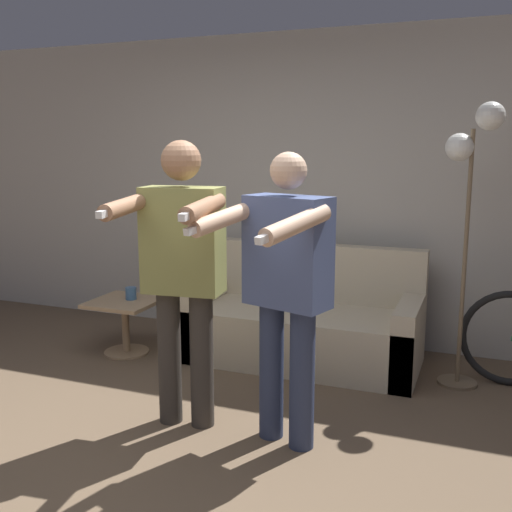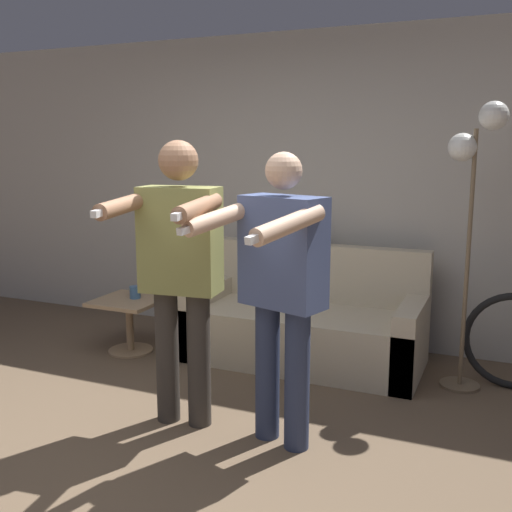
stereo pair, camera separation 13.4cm
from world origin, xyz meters
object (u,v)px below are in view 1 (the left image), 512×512
at_px(cat, 299,233).
at_px(person_left, 182,264).
at_px(person_right, 285,280).
at_px(side_table, 125,315).
at_px(couch, 303,325).
at_px(floor_lamp, 472,170).
at_px(cup, 131,293).

bearing_deg(cat, person_left, -97.21).
distance_m(person_right, side_table, 2.03).
xyz_separation_m(couch, side_table, (-1.38, -0.38, 0.04)).
bearing_deg(side_table, cat, 28.05).
bearing_deg(floor_lamp, person_left, -140.41).
height_order(person_left, cup, person_left).
xyz_separation_m(cat, floor_lamp, (1.31, -0.36, 0.54)).
bearing_deg(floor_lamp, side_table, -173.25).
xyz_separation_m(couch, person_right, (0.30, -1.33, 0.67)).
xyz_separation_m(couch, cup, (-1.35, -0.33, 0.21)).
distance_m(person_left, cup, 1.51).
distance_m(person_right, cat, 1.67).
height_order(couch, floor_lamp, floor_lamp).
relative_size(cat, floor_lamp, 0.21).
height_order(person_left, side_table, person_left).
height_order(side_table, cup, cup).
bearing_deg(couch, person_right, -77.49).
relative_size(floor_lamp, side_table, 3.78).
xyz_separation_m(person_left, floor_lamp, (1.52, 1.26, 0.52)).
distance_m(couch, person_left, 1.55).
bearing_deg(cat, couch, -65.50).
relative_size(person_left, cup, 17.08).
height_order(person_left, person_right, person_left).
bearing_deg(cat, person_right, -75.23).
xyz_separation_m(floor_lamp, side_table, (-2.57, -0.30, -1.19)).
bearing_deg(cat, floor_lamp, -15.48).
relative_size(side_table, cup, 5.18).
bearing_deg(side_table, couch, 15.28).
bearing_deg(person_left, side_table, 131.25).
height_order(couch, cup, couch).
bearing_deg(person_right, floor_lamp, 71.34).
bearing_deg(couch, floor_lamp, -3.61).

